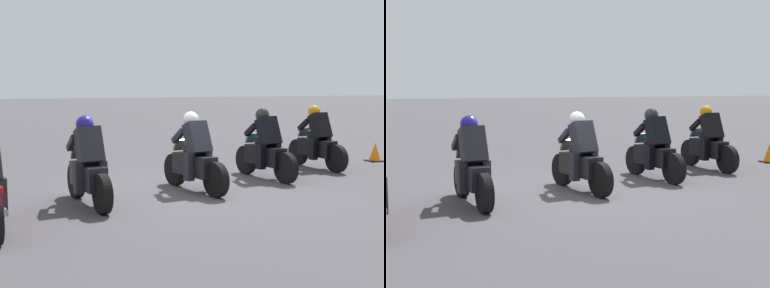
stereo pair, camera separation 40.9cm
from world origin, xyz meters
The scene contains 6 objects.
ground_plane centered at (0.00, 0.00, 0.00)m, with size 120.00×120.00×0.00m, color #444146.
rider_lane_a centered at (1.46, -3.80, 0.62)m, with size 2.04×0.57×1.51m.
rider_lane_b centered at (0.64, -1.98, 0.62)m, with size 2.04×0.60×1.51m.
rider_lane_c centered at (-0.10, -0.08, 0.62)m, with size 2.02×0.66×1.51m.
rider_lane_d centered at (-0.61, 2.03, 0.62)m, with size 2.04×0.59×1.51m.
traffic_cone centered at (1.94, -5.90, 0.22)m, with size 0.40×0.40×0.49m.
Camera 2 is at (-9.89, 3.21, 2.07)m, focal length 51.64 mm.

